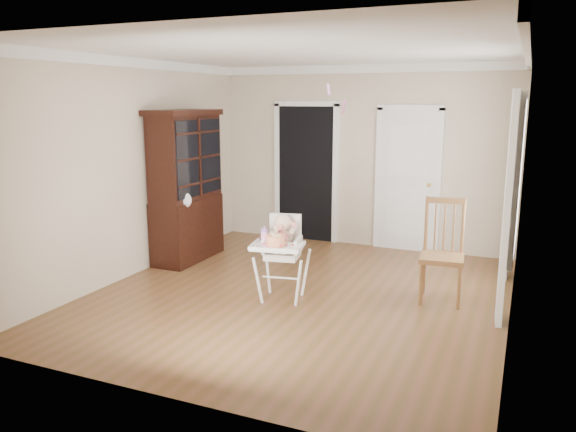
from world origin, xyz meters
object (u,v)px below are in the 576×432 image
at_px(dining_chair, 442,254).
at_px(china_cabinet, 186,186).
at_px(high_chair, 282,248).
at_px(sippy_cup, 264,235).
at_px(cake, 275,241).

bearing_deg(dining_chair, china_cabinet, 169.80).
xyz_separation_m(high_chair, sippy_cup, (-0.16, -0.13, 0.16)).
height_order(high_chair, dining_chair, dining_chair).
xyz_separation_m(cake, sippy_cup, (-0.18, 0.10, 0.02)).
distance_m(high_chair, cake, 0.27).
height_order(sippy_cup, dining_chair, dining_chair).
bearing_deg(high_chair, dining_chair, 11.88).
distance_m(sippy_cup, dining_chair, 1.97).
height_order(cake, dining_chair, dining_chair).
xyz_separation_m(cake, dining_chair, (1.61, 0.90, -0.20)).
bearing_deg(sippy_cup, high_chair, 39.76).
bearing_deg(high_chair, cake, -94.23).
height_order(high_chair, sippy_cup, high_chair).
relative_size(high_chair, china_cabinet, 0.47).
distance_m(china_cabinet, dining_chair, 3.55).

